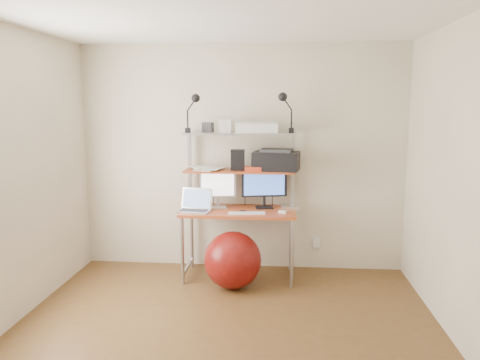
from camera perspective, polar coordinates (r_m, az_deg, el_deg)
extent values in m
plane|color=brown|center=(3.87, -2.13, -19.28)|extent=(3.60, 3.60, 0.00)
plane|color=white|center=(3.46, -2.39, 20.09)|extent=(3.60, 3.60, 0.00)
plane|color=beige|center=(5.23, 0.21, 2.68)|extent=(3.60, 0.00, 3.60)
plane|color=beige|center=(1.74, -9.79, -11.07)|extent=(3.60, 0.00, 3.60)
plane|color=beige|center=(3.69, 26.69, -1.08)|extent=(0.00, 3.60, 3.60)
cube|color=#B44F23|center=(4.96, -0.14, -3.83)|extent=(1.20, 0.60, 0.03)
cylinder|color=#A1A1A5|center=(4.89, -7.03, -8.59)|extent=(0.04, 0.04, 0.71)
cylinder|color=#A1A1A5|center=(5.38, -5.89, -6.91)|extent=(0.04, 0.04, 0.71)
cylinder|color=#A1A1A5|center=(4.79, 6.35, -8.95)|extent=(0.04, 0.04, 0.71)
cylinder|color=#A1A1A5|center=(5.29, 6.21, -7.19)|extent=(0.04, 0.04, 0.71)
cube|color=#A1A1A5|center=(5.22, -6.14, 1.51)|extent=(0.03, 0.04, 0.84)
cube|color=#A1A1A5|center=(5.12, 6.48, 1.36)|extent=(0.03, 0.04, 0.84)
cube|color=#B44F23|center=(5.01, -0.01, 1.13)|extent=(1.18, 0.34, 0.02)
cube|color=#A1A1A5|center=(4.97, -0.01, 5.70)|extent=(1.18, 0.34, 0.02)
cube|color=silver|center=(5.40, 9.29, -7.52)|extent=(0.08, 0.01, 0.12)
cube|color=#B5B5BA|center=(5.06, -2.72, -3.33)|extent=(0.20, 0.17, 0.01)
cylinder|color=#B5B5BA|center=(5.06, -2.69, -2.66)|extent=(0.03, 0.03, 0.10)
cube|color=#B5B5BA|center=(5.03, -2.71, -0.48)|extent=(0.39, 0.11, 0.29)
plane|color=white|center=(5.01, -2.74, -0.52)|extent=(0.34, 0.08, 0.35)
cube|color=black|center=(5.05, 2.96, -3.35)|extent=(0.20, 0.17, 0.01)
cylinder|color=black|center=(5.06, 2.98, -2.62)|extent=(0.03, 0.03, 0.11)
cube|color=black|center=(5.02, 2.99, -0.37)|extent=(0.49, 0.13, 0.29)
plane|color=blue|center=(5.00, 2.99, -0.41)|extent=(0.43, 0.09, 0.44)
cube|color=silver|center=(4.90, -5.60, -3.76)|extent=(0.37, 0.28, 0.02)
cube|color=#323235|center=(4.90, -5.60, -3.65)|extent=(0.30, 0.19, 0.00)
cube|color=silver|center=(4.98, -5.16, -2.19)|extent=(0.34, 0.12, 0.22)
plane|color=#6C84B5|center=(4.98, -5.16, -2.19)|extent=(0.31, 0.13, 0.29)
cube|color=silver|center=(4.79, 0.83, -4.06)|extent=(0.39, 0.15, 0.01)
cube|color=silver|center=(4.84, 5.21, -3.89)|extent=(0.09, 0.07, 0.02)
cube|color=silver|center=(5.05, 6.10, -3.26)|extent=(0.21, 0.21, 0.04)
cube|color=black|center=(4.85, 0.23, -3.91)|extent=(0.09, 0.13, 0.01)
cube|color=black|center=(4.99, 4.45, 2.32)|extent=(0.52, 0.39, 0.20)
cube|color=#323235|center=(4.98, 4.47, 3.61)|extent=(0.36, 0.28, 0.03)
cube|color=black|center=(4.99, -0.28, 2.47)|extent=(0.16, 0.16, 0.22)
cube|color=red|center=(4.91, 1.58, 1.36)|extent=(0.18, 0.13, 0.05)
cube|color=silver|center=(4.94, 2.00, 6.37)|extent=(0.46, 0.32, 0.10)
cube|color=#B5B5BA|center=(4.94, 2.00, 7.04)|extent=(0.39, 0.25, 0.02)
cube|color=silver|center=(4.94, -1.88, 6.60)|extent=(0.14, 0.12, 0.14)
cube|color=#323235|center=(5.04, -3.94, 6.44)|extent=(0.12, 0.12, 0.10)
cube|color=black|center=(4.95, -6.38, 6.04)|extent=(0.05, 0.06, 0.05)
cylinder|color=black|center=(4.95, -6.40, 7.36)|extent=(0.02, 0.02, 0.18)
sphere|color=black|center=(4.92, -5.42, 9.91)|extent=(0.09, 0.09, 0.09)
cube|color=black|center=(4.92, 6.27, 6.03)|extent=(0.05, 0.06, 0.05)
cylinder|color=black|center=(4.91, 6.29, 7.41)|extent=(0.02, 0.02, 0.18)
sphere|color=black|center=(4.90, 5.23, 10.07)|extent=(0.09, 0.09, 0.09)
sphere|color=maroon|center=(4.79, -0.89, -9.74)|extent=(0.58, 0.58, 0.58)
cube|color=white|center=(5.08, -4.30, 1.36)|extent=(0.30, 0.34, 0.00)
cube|color=white|center=(5.00, -4.00, 1.30)|extent=(0.29, 0.34, 0.00)
cube|color=white|center=(5.10, -4.30, 1.50)|extent=(0.25, 0.31, 0.00)
cube|color=white|center=(5.02, -3.38, 1.46)|extent=(0.28, 0.33, 0.00)
cube|color=white|center=(5.06, -4.69, 1.56)|extent=(0.31, 0.34, 0.00)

